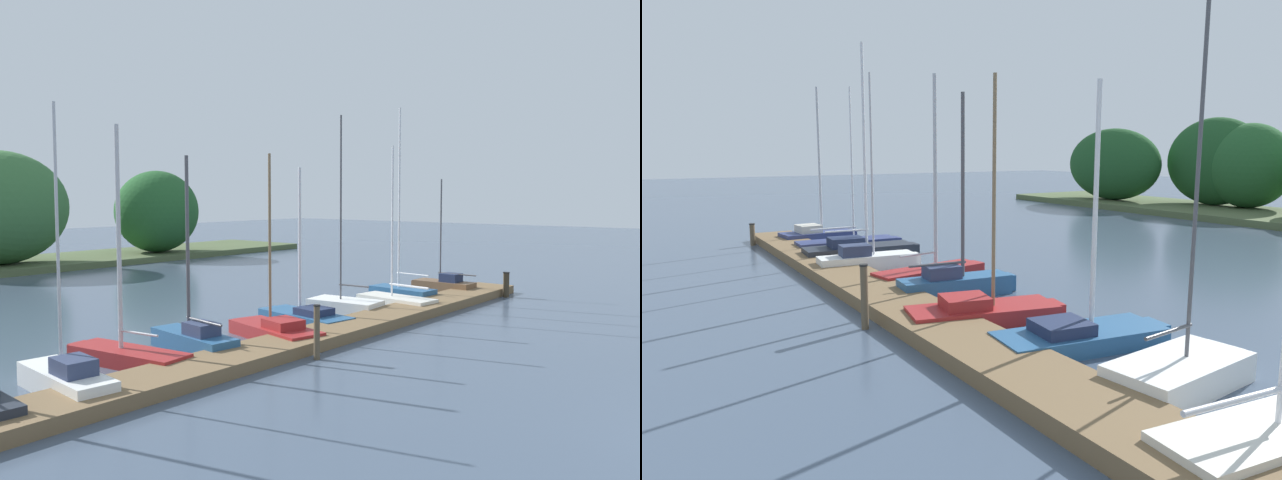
{
  "view_description": "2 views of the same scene",
  "coord_description": "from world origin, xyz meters",
  "views": [
    {
      "loc": [
        -13.38,
        -0.01,
        4.56
      ],
      "look_at": [
        4.16,
        14.1,
        2.95
      ],
      "focal_mm": 35.59,
      "sensor_mm": 36.0,
      "label": 1
    },
    {
      "loc": [
        12.28,
        6.18,
        4.13
      ],
      "look_at": [
        -1.99,
        14.71,
        1.52
      ],
      "focal_mm": 32.35,
      "sensor_mm": 36.0,
      "label": 2
    }
  ],
  "objects": [
    {
      "name": "dock_pier",
      "position": [
        0.0,
        12.16,
        0.17
      ],
      "size": [
        30.03,
        1.8,
        0.35
      ],
      "color": "brown",
      "rests_on": "ground"
    },
    {
      "name": "sailboat_3",
      "position": [
        -6.0,
        13.41,
        0.38
      ],
      "size": [
        1.28,
        3.57,
        6.64
      ],
      "rotation": [
        0.0,
        0.0,
        1.47
      ],
      "color": "white",
      "rests_on": "ground"
    },
    {
      "name": "sailboat_4",
      "position": [
        -3.62,
        14.62,
        0.36
      ],
      "size": [
        1.58,
        4.01,
        6.42
      ],
      "rotation": [
        0.0,
        0.0,
        1.72
      ],
      "color": "maroon",
      "rests_on": "ground"
    },
    {
      "name": "sailboat_5",
      "position": [
        -1.54,
        14.31,
        0.41
      ],
      "size": [
        1.31,
        3.53,
        5.69
      ],
      "rotation": [
        0.0,
        0.0,
        1.46
      ],
      "color": "#285684",
      "rests_on": "ground"
    },
    {
      "name": "sailboat_6",
      "position": [
        1.11,
        13.54,
        0.31
      ],
      "size": [
        2.02,
        3.97,
        5.85
      ],
      "rotation": [
        0.0,
        0.0,
        1.35
      ],
      "color": "maroon",
      "rests_on": "ground"
    },
    {
      "name": "sailboat_7",
      "position": [
        3.57,
        14.39,
        0.29
      ],
      "size": [
        1.83,
        4.07,
        5.52
      ],
      "rotation": [
        0.0,
        0.0,
        1.43
      ],
      "color": "#285684",
      "rests_on": "ground"
    },
    {
      "name": "sailboat_8",
      "position": [
        6.0,
        14.47,
        0.33
      ],
      "size": [
        1.64,
        3.05,
        7.57
      ],
      "rotation": [
        0.0,
        0.0,
        1.68
      ],
      "color": "white",
      "rests_on": "ground"
    },
    {
      "name": "sailboat_9",
      "position": [
        8.19,
        13.53,
        0.3
      ],
      "size": [
        1.53,
        3.53,
        6.51
      ],
      "rotation": [
        0.0,
        0.0,
        1.47
      ],
      "color": "silver",
      "rests_on": "ground"
    },
    {
      "name": "sailboat_10",
      "position": [
        10.03,
        14.37,
        0.4
      ],
      "size": [
        1.34,
        3.13,
        8.27
      ],
      "rotation": [
        0.0,
        0.0,
        1.49
      ],
      "color": "#285684",
      "rests_on": "ground"
    },
    {
      "name": "sailboat_11",
      "position": [
        12.75,
        13.74,
        0.38
      ],
      "size": [
        1.1,
        3.15,
        5.27
      ],
      "rotation": [
        0.0,
        0.0,
        1.56
      ],
      "color": "brown",
      "rests_on": "ground"
    },
    {
      "name": "mooring_piling_1",
      "position": [
        0.02,
        10.88,
        0.77
      ],
      "size": [
        0.2,
        0.2,
        1.53
      ],
      "color": "brown",
      "rests_on": "ground"
    },
    {
      "name": "mooring_piling_2",
      "position": [
        13.6,
        11.05,
        0.57
      ],
      "size": [
        0.3,
        0.3,
        1.13
      ],
      "color": "#3D3323",
      "rests_on": "ground"
    }
  ]
}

